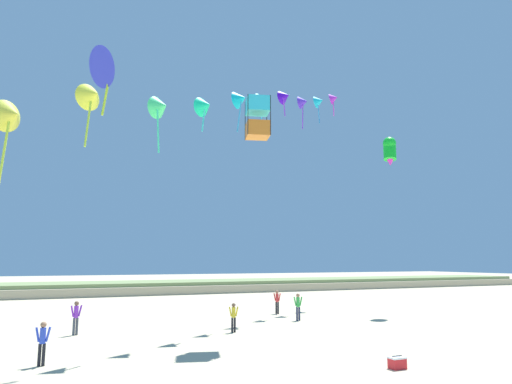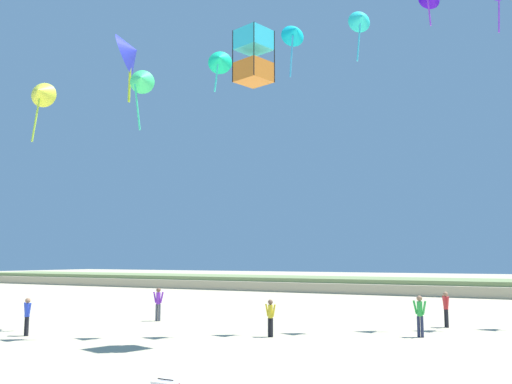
# 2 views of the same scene
# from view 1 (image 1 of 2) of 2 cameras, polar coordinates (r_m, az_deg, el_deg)

# --- Properties ---
(dune_ridge) EXTENTS (120.00, 10.42, 1.36)m
(dune_ridge) POSITION_cam_1_polar(r_m,az_deg,el_deg) (58.27, -15.14, -11.45)
(dune_ridge) COLOR tan
(dune_ridge) RESTS_ON ground
(person_near_left) EXTENTS (0.61, 0.24, 1.74)m
(person_near_left) POSITION_cam_1_polar(r_m,az_deg,el_deg) (30.96, 5.28, -13.87)
(person_near_left) COLOR #282D4C
(person_near_left) RESTS_ON ground
(person_near_right) EXTENTS (0.61, 0.24, 1.75)m
(person_near_right) POSITION_cam_1_polar(r_m,az_deg,el_deg) (26.74, -21.58, -14.15)
(person_near_right) COLOR #474C56
(person_near_right) RESTS_ON ground
(person_mid_center) EXTENTS (0.55, 0.21, 1.57)m
(person_mid_center) POSITION_cam_1_polar(r_m,az_deg,el_deg) (25.96, -2.82, -15.15)
(person_mid_center) COLOR black
(person_mid_center) RESTS_ON ground
(person_far_left) EXTENTS (0.44, 0.52, 1.71)m
(person_far_left) POSITION_cam_1_polar(r_m,az_deg,el_deg) (34.66, 2.66, -13.36)
(person_far_left) COLOR black
(person_far_left) RESTS_ON ground
(person_far_right) EXTENTS (0.56, 0.22, 1.61)m
(person_far_right) POSITION_cam_1_polar(r_m,az_deg,el_deg) (19.62, -25.14, -16.43)
(person_far_right) COLOR black
(person_far_right) RESTS_ON ground
(kite_banner_string) EXTENTS (30.90, 23.18, 20.27)m
(kite_banner_string) POSITION_cam_1_polar(r_m,az_deg,el_deg) (28.84, -2.44, 11.17)
(kite_banner_string) COLOR #CF5D0D
(large_kite_low_lead) EXTENTS (1.53, 1.53, 2.20)m
(large_kite_low_lead) POSITION_cam_1_polar(r_m,az_deg,el_deg) (25.02, 0.20, 9.24)
(large_kite_low_lead) COLOR orange
(large_kite_high_solo) EXTENTS (2.17, 2.50, 3.66)m
(large_kite_high_solo) POSITION_cam_1_polar(r_m,az_deg,el_deg) (25.12, -18.07, 14.63)
(large_kite_high_solo) COLOR #323ACB
(large_kite_outer_drift) EXTENTS (1.58, 1.60, 2.35)m
(large_kite_outer_drift) POSITION_cam_1_polar(r_m,az_deg,el_deg) (38.40, 16.37, 5.03)
(large_kite_outer_drift) COLOR #11C628
(beach_cooler) EXTENTS (0.58, 0.41, 0.46)m
(beach_cooler) POSITION_cam_1_polar(r_m,az_deg,el_deg) (18.37, 17.24, -19.72)
(beach_cooler) COLOR red
(beach_cooler) RESTS_ON ground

